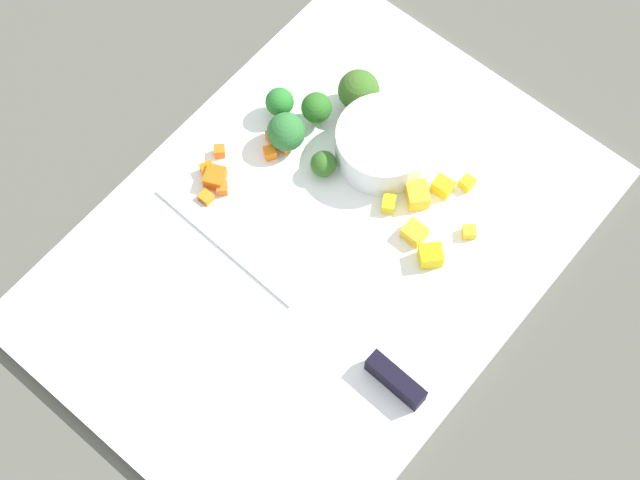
# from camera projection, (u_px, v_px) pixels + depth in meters

# --- Properties ---
(ground_plane) EXTENTS (4.00, 4.00, 0.00)m
(ground_plane) POSITION_uv_depth(u_px,v_px,m) (320.00, 250.00, 0.89)
(ground_plane) COLOR #515249
(cutting_board) EXTENTS (0.51, 0.37, 0.01)m
(cutting_board) POSITION_uv_depth(u_px,v_px,m) (320.00, 247.00, 0.88)
(cutting_board) COLOR white
(cutting_board) RESTS_ON ground_plane
(prep_bowl) EXTENTS (0.09, 0.09, 0.04)m
(prep_bowl) POSITION_uv_depth(u_px,v_px,m) (383.00, 145.00, 0.90)
(prep_bowl) COLOR white
(prep_bowl) RESTS_ON cutting_board
(chef_knife) EXTENTS (0.03, 0.31, 0.02)m
(chef_knife) POSITION_uv_depth(u_px,v_px,m) (336.00, 331.00, 0.83)
(chef_knife) COLOR silver
(chef_knife) RESTS_ON cutting_board
(carrot_dice_0) EXTENTS (0.02, 0.02, 0.01)m
(carrot_dice_0) POSITION_uv_depth(u_px,v_px,m) (275.00, 137.00, 0.91)
(carrot_dice_0) COLOR orange
(carrot_dice_0) RESTS_ON cutting_board
(carrot_dice_1) EXTENTS (0.03, 0.02, 0.02)m
(carrot_dice_1) POSITION_uv_depth(u_px,v_px,m) (215.00, 178.00, 0.89)
(carrot_dice_1) COLOR orange
(carrot_dice_1) RESTS_ON cutting_board
(carrot_dice_2) EXTENTS (0.01, 0.01, 0.01)m
(carrot_dice_2) POSITION_uv_depth(u_px,v_px,m) (270.00, 153.00, 0.91)
(carrot_dice_2) COLOR orange
(carrot_dice_2) RESTS_ON cutting_board
(carrot_dice_3) EXTENTS (0.02, 0.02, 0.01)m
(carrot_dice_3) POSITION_uv_depth(u_px,v_px,m) (208.00, 170.00, 0.90)
(carrot_dice_3) COLOR orange
(carrot_dice_3) RESTS_ON cutting_board
(carrot_dice_4) EXTENTS (0.01, 0.01, 0.01)m
(carrot_dice_4) POSITION_uv_depth(u_px,v_px,m) (220.00, 151.00, 0.91)
(carrot_dice_4) COLOR orange
(carrot_dice_4) RESTS_ON cutting_board
(carrot_dice_5) EXTENTS (0.01, 0.01, 0.01)m
(carrot_dice_5) POSITION_uv_depth(u_px,v_px,m) (285.00, 143.00, 0.91)
(carrot_dice_5) COLOR orange
(carrot_dice_5) RESTS_ON cutting_board
(carrot_dice_6) EXTENTS (0.01, 0.01, 0.01)m
(carrot_dice_6) POSITION_uv_depth(u_px,v_px,m) (206.00, 197.00, 0.89)
(carrot_dice_6) COLOR orange
(carrot_dice_6) RESTS_ON cutting_board
(carrot_dice_7) EXTENTS (0.01, 0.01, 0.01)m
(carrot_dice_7) POSITION_uv_depth(u_px,v_px,m) (222.00, 188.00, 0.89)
(carrot_dice_7) COLOR orange
(carrot_dice_7) RESTS_ON cutting_board
(pepper_dice_0) EXTENTS (0.01, 0.01, 0.01)m
(pepper_dice_0) POSITION_uv_depth(u_px,v_px,m) (467.00, 183.00, 0.89)
(pepper_dice_0) COLOR yellow
(pepper_dice_0) RESTS_ON cutting_board
(pepper_dice_1) EXTENTS (0.02, 0.02, 0.01)m
(pepper_dice_1) POSITION_uv_depth(u_px,v_px,m) (414.00, 233.00, 0.87)
(pepper_dice_1) COLOR yellow
(pepper_dice_1) RESTS_ON cutting_board
(pepper_dice_2) EXTENTS (0.03, 0.03, 0.02)m
(pepper_dice_2) POSITION_uv_depth(u_px,v_px,m) (431.00, 256.00, 0.86)
(pepper_dice_2) COLOR yellow
(pepper_dice_2) RESTS_ON cutting_board
(pepper_dice_3) EXTENTS (0.02, 0.02, 0.01)m
(pepper_dice_3) POSITION_uv_depth(u_px,v_px,m) (389.00, 204.00, 0.89)
(pepper_dice_3) COLOR yellow
(pepper_dice_3) RESTS_ON cutting_board
(pepper_dice_4) EXTENTS (0.02, 0.02, 0.02)m
(pepper_dice_4) POSITION_uv_depth(u_px,v_px,m) (443.00, 186.00, 0.89)
(pepper_dice_4) COLOR yellow
(pepper_dice_4) RESTS_ON cutting_board
(pepper_dice_5) EXTENTS (0.02, 0.02, 0.01)m
(pepper_dice_5) POSITION_uv_depth(u_px,v_px,m) (469.00, 232.00, 0.87)
(pepper_dice_5) COLOR yellow
(pepper_dice_5) RESTS_ON cutting_board
(pepper_dice_6) EXTENTS (0.03, 0.03, 0.02)m
(pepper_dice_6) POSITION_uv_depth(u_px,v_px,m) (417.00, 195.00, 0.89)
(pepper_dice_6) COLOR yellow
(pepper_dice_6) RESTS_ON cutting_board
(broccoli_floret_0) EXTENTS (0.04, 0.04, 0.05)m
(broccoli_floret_0) POSITION_uv_depth(u_px,v_px,m) (359.00, 91.00, 0.91)
(broccoli_floret_0) COLOR #93C055
(broccoli_floret_0) RESTS_ON cutting_board
(broccoli_floret_1) EXTENTS (0.04, 0.04, 0.04)m
(broccoli_floret_1) POSITION_uv_depth(u_px,v_px,m) (286.00, 132.00, 0.90)
(broccoli_floret_1) COLOR #91C056
(broccoli_floret_1) RESTS_ON cutting_board
(broccoli_floret_2) EXTENTS (0.03, 0.03, 0.04)m
(broccoli_floret_2) POSITION_uv_depth(u_px,v_px,m) (316.00, 108.00, 0.91)
(broccoli_floret_2) COLOR #97C166
(broccoli_floret_2) RESTS_ON cutting_board
(broccoli_floret_3) EXTENTS (0.02, 0.02, 0.03)m
(broccoli_floret_3) POSITION_uv_depth(u_px,v_px,m) (324.00, 164.00, 0.89)
(broccoli_floret_3) COLOR #81B365
(broccoli_floret_3) RESTS_ON cutting_board
(broccoli_floret_4) EXTENTS (0.03, 0.03, 0.03)m
(broccoli_floret_4) POSITION_uv_depth(u_px,v_px,m) (280.00, 102.00, 0.91)
(broccoli_floret_4) COLOR #8FC16C
(broccoli_floret_4) RESTS_ON cutting_board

